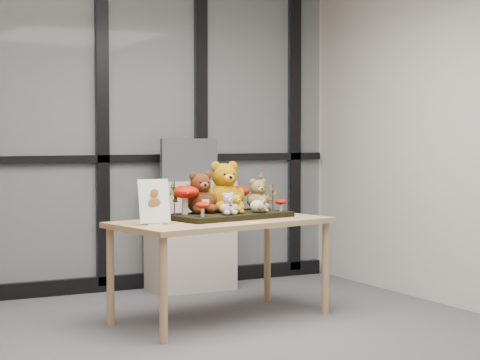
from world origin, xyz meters
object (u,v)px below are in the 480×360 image
cabinet (190,235)px  monitor (189,160)px  bear_brown_medium (200,190)px  mushroom_back_left (185,198)px  diorama_tray (229,216)px  sign_holder (154,204)px  bear_pooh_yellow (224,184)px  bear_small_yellow (236,203)px  bear_white_bow (228,202)px  bear_beige_small (262,203)px  display_table (221,230)px  mushroom_front_right (281,204)px  bear_tan_back (258,193)px  mushroom_back_right (238,197)px  mushroom_front_left (203,209)px  plush_cream_hedgehog (257,206)px

cabinet → monitor: monitor is taller
bear_brown_medium → mushroom_back_left: size_ratio=1.45×
diorama_tray → sign_holder: 0.64m
bear_pooh_yellow → bear_small_yellow: bear_pooh_yellow is taller
bear_white_bow → bear_beige_small: bearing=-0.3°
display_table → sign_holder: 0.56m
mushroom_front_right → monitor: (-0.20, 1.13, 0.28)m
bear_tan_back → bear_brown_medium: bearing=176.3°
display_table → bear_tan_back: size_ratio=6.42×
mushroom_back_right → mushroom_front_left: (-0.44, -0.35, -0.04)m
bear_white_bow → mushroom_front_right: bear_white_bow is taller
bear_small_yellow → plush_cream_hedgehog: bear_small_yellow is taller
display_table → mushroom_front_left: size_ratio=14.30×
bear_brown_medium → mushroom_front_right: 0.59m
mushroom_front_left → cabinet: (0.47, 1.25, -0.33)m
mushroom_front_right → cabinet: size_ratio=0.11×
mushroom_back_left → mushroom_back_right: (0.47, 0.14, -0.01)m
monitor → bear_small_yellow: bearing=-98.5°
mushroom_front_right → sign_holder: size_ratio=0.32×
sign_holder → bear_pooh_yellow: bearing=25.1°
diorama_tray → bear_pooh_yellow: bear_pooh_yellow is taller
bear_brown_medium → bear_small_yellow: bearing=-49.6°
diorama_tray → bear_beige_small: (0.21, -0.07, 0.08)m
bear_white_bow → mushroom_front_left: bear_white_bow is taller
bear_beige_small → bear_pooh_yellow: bearing=127.0°
mushroom_back_right → sign_holder: bearing=-156.3°
mushroom_front_left → bear_brown_medium: bearing=68.4°
mushroom_front_right → mushroom_front_left: bearing=-168.0°
bear_pooh_yellow → bear_beige_small: 0.30m
display_table → cabinet: bearing=64.7°
bear_white_bow → diorama_tray: bearing=49.4°
display_table → diorama_tray: bearing=26.6°
mushroom_front_left → sign_holder: size_ratio=0.38×
bear_beige_small → plush_cream_hedgehog: 0.05m
display_table → mushroom_back_right: (0.25, 0.25, 0.20)m
monitor → bear_tan_back: bearing=-83.7°
bear_small_yellow → mushroom_front_right: 0.37m
mushroom_back_right → plush_cream_hedgehog: bearing=-87.4°
bear_pooh_yellow → cabinet: size_ratio=0.44×
display_table → bear_beige_small: (0.31, 0.00, 0.17)m
bear_brown_medium → sign_holder: 0.49m
plush_cream_hedgehog → cabinet: cabinet is taller
diorama_tray → bear_brown_medium: bearing=147.2°
mushroom_front_right → monitor: monitor is taller
plush_cream_hedgehog → bear_pooh_yellow: bearing=117.9°
display_table → monitor: monitor is taller
bear_beige_small → cabinet: size_ratio=0.15×
display_table → mushroom_front_right: mushroom_front_right is taller
bear_beige_small → mushroom_front_left: bearing=-179.5°
bear_tan_back → plush_cream_hedgehog: size_ratio=2.51×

